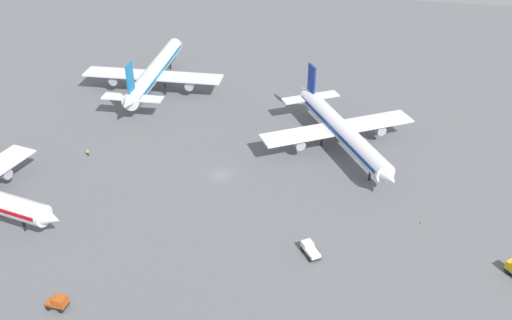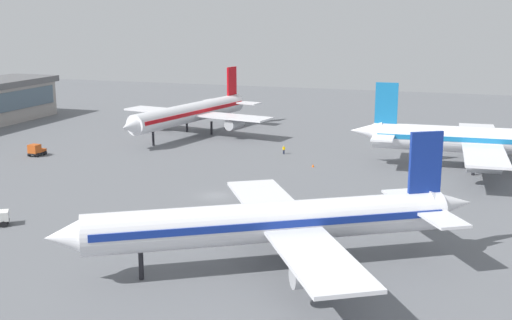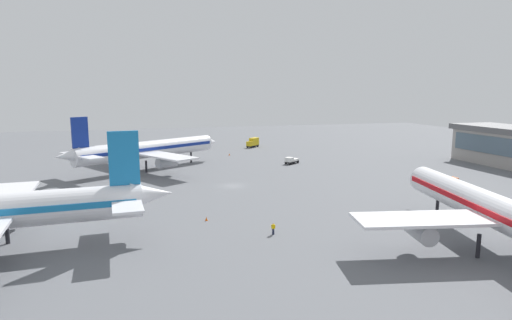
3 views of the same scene
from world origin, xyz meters
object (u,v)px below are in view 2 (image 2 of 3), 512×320
object	(u,v)px
airplane_taxiing	(491,141)
baggage_tug	(36,150)
airplane_distant	(192,112)
safety_cone_near_gate	(313,165)
airplane_at_gate	(275,222)
ground_crew_worker	(284,150)

from	to	relation	value
airplane_taxiing	baggage_tug	distance (m)	83.36
airplane_distant	baggage_tug	distance (m)	35.79
airplane_taxiing	baggage_tug	xyz separation A→B (m)	(14.12, -82.05, -4.24)
airplane_distant	safety_cone_near_gate	world-z (taller)	airplane_distant
airplane_taxiing	baggage_tug	bearing A→B (deg)	-173.16
airplane_at_gate	ground_crew_worker	xyz separation A→B (m)	(-56.31, -15.19, -4.31)
airplane_at_gate	baggage_tug	world-z (taller)	airplane_at_gate
airplane_at_gate	airplane_taxiing	world-z (taller)	airplane_taxiing
airplane_taxiing	safety_cone_near_gate	distance (m)	30.70
airplane_at_gate	safety_cone_near_gate	world-z (taller)	airplane_at_gate
airplane_distant	ground_crew_worker	bearing A→B (deg)	73.61
airplane_taxiing	airplane_distant	distance (m)	64.52
airplane_at_gate	safety_cone_near_gate	bearing A→B (deg)	-112.77
airplane_distant	baggage_tug	world-z (taller)	airplane_distant
airplane_taxiing	ground_crew_worker	xyz separation A→B (m)	(-2.52, -37.56, -4.55)
airplane_taxiing	ground_crew_worker	bearing A→B (deg)	173.25
baggage_tug	safety_cone_near_gate	xyz separation A→B (m)	(-7.64, 52.48, -0.86)
airplane_distant	safety_cone_near_gate	size ratio (longest dim) A/B	76.13
baggage_tug	ground_crew_worker	size ratio (longest dim) A/B	1.98
airplane_distant	ground_crew_worker	size ratio (longest dim) A/B	27.35
airplane_taxiing	ground_crew_worker	size ratio (longest dim) A/B	29.22
airplane_taxiing	ground_crew_worker	distance (m)	37.92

